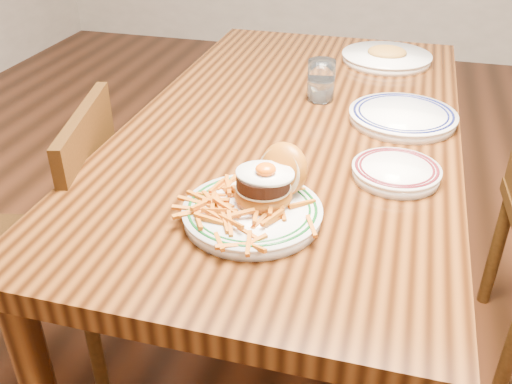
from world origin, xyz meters
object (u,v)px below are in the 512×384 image
(table, at_px, (294,149))
(main_plate, at_px, (258,200))
(side_plate, at_px, (396,171))
(chair_left, at_px, (63,246))

(table, relative_size, main_plate, 5.49)
(main_plate, relative_size, side_plate, 1.50)
(table, relative_size, side_plate, 8.25)
(table, xyz_separation_m, main_plate, (0.02, -0.47, 0.12))
(side_plate, bearing_deg, table, 132.07)
(table, distance_m, chair_left, 0.68)
(chair_left, height_order, main_plate, main_plate)
(table, bearing_deg, chair_left, -149.89)
(side_plate, bearing_deg, chair_left, 178.97)
(chair_left, xyz_separation_m, main_plate, (0.59, -0.15, 0.33))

